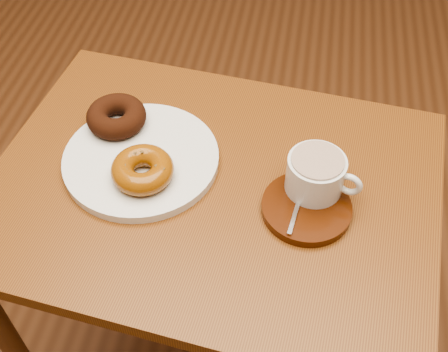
% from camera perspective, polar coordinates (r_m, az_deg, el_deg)
% --- Properties ---
extents(ground, '(6.00, 6.00, 0.00)m').
position_cam_1_polar(ground, '(1.52, 1.09, -15.34)').
color(ground, brown).
rests_on(ground, ground).
extents(cafe_table, '(0.78, 0.62, 0.68)m').
position_cam_1_polar(cafe_table, '(0.99, -1.14, -4.75)').
color(cafe_table, brown).
rests_on(cafe_table, ground).
extents(donut_plate, '(0.35, 0.35, 0.02)m').
position_cam_1_polar(donut_plate, '(0.94, -8.41, 1.74)').
color(donut_plate, silver).
rests_on(donut_plate, cafe_table).
extents(donut_cinnamon, '(0.13, 0.13, 0.04)m').
position_cam_1_polar(donut_cinnamon, '(0.98, -10.88, 5.98)').
color(donut_cinnamon, black).
rests_on(donut_cinnamon, donut_plate).
extents(donut_caramel, '(0.13, 0.13, 0.04)m').
position_cam_1_polar(donut_caramel, '(0.89, -8.29, 0.65)').
color(donut_caramel, '#85490E').
rests_on(donut_caramel, donut_plate).
extents(saucer, '(0.16, 0.16, 0.01)m').
position_cam_1_polar(saucer, '(0.87, 8.37, -3.23)').
color(saucer, '#3A1707').
rests_on(saucer, cafe_table).
extents(coffee_cup, '(0.12, 0.09, 0.06)m').
position_cam_1_polar(coffee_cup, '(0.87, 9.38, 0.21)').
color(coffee_cup, silver).
rests_on(coffee_cup, saucer).
extents(teaspoon, '(0.03, 0.10, 0.01)m').
position_cam_1_polar(teaspoon, '(0.88, 7.80, -1.85)').
color(teaspoon, silver).
rests_on(teaspoon, saucer).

